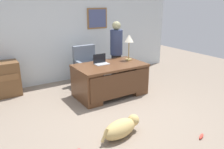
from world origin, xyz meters
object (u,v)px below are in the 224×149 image
object	(u,v)px
desk	(111,79)
dog_toy_bone	(201,136)
desk_lamp	(129,40)
armchair	(87,68)
person_standing	(116,52)
laptop	(101,62)
dog_lying	(121,128)

from	to	relation	value
desk	dog_toy_bone	size ratio (longest dim) A/B	8.64
desk	dog_toy_bone	world-z (taller)	desk
desk_lamp	armchair	bearing A→B (deg)	134.46
desk	person_standing	xyz separation A→B (m)	(0.58, 0.64, 0.45)
laptop	desk_lamp	distance (m)	0.89
armchair	dog_toy_bone	world-z (taller)	armchair
dog_lying	laptop	distance (m)	1.98
laptop	desk_lamp	bearing A→B (deg)	-2.45
desk_lamp	dog_toy_bone	world-z (taller)	desk_lamp
desk	dog_toy_bone	xyz separation A→B (m)	(0.31, -2.32, -0.38)
dog_toy_bone	desk_lamp	bearing A→B (deg)	82.97
laptop	dog_toy_bone	distance (m)	2.66
laptop	armchair	bearing A→B (deg)	89.55
dog_lying	desk_lamp	world-z (taller)	desk_lamp
person_standing	dog_lying	bearing A→B (deg)	-121.20
desk	armchair	distance (m)	0.94
person_standing	armchair	bearing A→B (deg)	158.31
armchair	dog_toy_bone	bearing A→B (deg)	-81.91
desk	desk_lamp	xyz separation A→B (m)	(0.62, 0.15, 0.84)
dog_lying	dog_toy_bone	distance (m)	1.32
desk	dog_lying	bearing A→B (deg)	-116.00
person_standing	dog_toy_bone	bearing A→B (deg)	-95.04
dog_lying	laptop	world-z (taller)	laptop
desk_lamp	dog_toy_bone	size ratio (longest dim) A/B	3.35
person_standing	desk_lamp	distance (m)	0.63
dog_lying	dog_toy_bone	size ratio (longest dim) A/B	4.39
armchair	dog_toy_bone	xyz separation A→B (m)	(0.46, -3.25, -0.44)
desk_lamp	desk	bearing A→B (deg)	-166.54
desk	laptop	size ratio (longest dim) A/B	5.03
person_standing	dog_lying	size ratio (longest dim) A/B	2.02
person_standing	laptop	distance (m)	0.86
armchair	dog_lying	distance (m)	2.61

